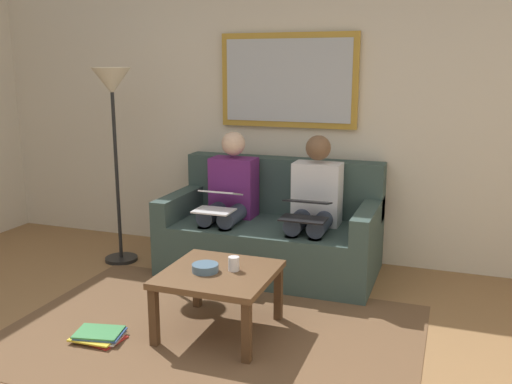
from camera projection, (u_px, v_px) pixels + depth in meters
wall_rear at (291, 109)px, 4.89m from camera, size 6.00×0.12×2.60m
area_rug at (211, 333)px, 3.57m from camera, size 2.60×1.80×0.01m
couch at (273, 233)px, 4.67m from camera, size 1.73×0.90×0.90m
framed_mirror at (288, 81)px, 4.75m from camera, size 1.20×0.05×0.79m
coffee_table at (219, 279)px, 3.53m from camera, size 0.68×0.68×0.41m
cup at (234, 264)px, 3.52m from camera, size 0.07×0.07×0.09m
bowl at (205, 268)px, 3.50m from camera, size 0.17×0.17×0.05m
person_left at (314, 204)px, 4.42m from camera, size 0.38×0.58×1.14m
laptop_black at (306, 209)px, 4.19m from camera, size 0.34×0.32×0.13m
person_right at (229, 197)px, 4.66m from camera, size 0.38×0.58×1.14m
laptop_white at (218, 200)px, 4.43m from camera, size 0.30×0.36×0.15m
magazine_stack at (99, 335)px, 3.49m from camera, size 0.33×0.26×0.05m
standing_lamp at (113, 103)px, 4.62m from camera, size 0.32×0.32×1.66m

